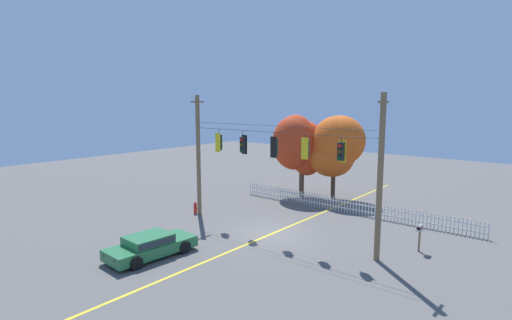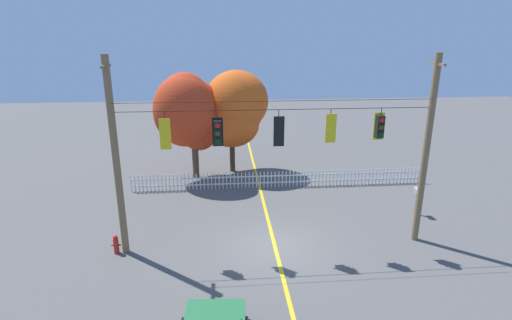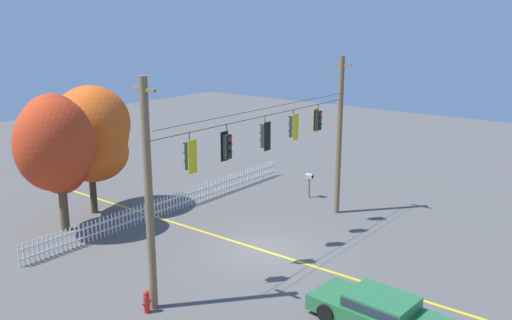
{
  "view_description": "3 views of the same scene",
  "coord_description": "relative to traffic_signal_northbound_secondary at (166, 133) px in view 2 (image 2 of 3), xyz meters",
  "views": [
    {
      "loc": [
        13.73,
        -18.33,
        7.77
      ],
      "look_at": [
        -1.14,
        -0.21,
        4.34
      ],
      "focal_mm": 28.02,
      "sensor_mm": 36.0,
      "label": 1
    },
    {
      "loc": [
        -2.16,
        -15.49,
        8.92
      ],
      "look_at": [
        -0.87,
        -0.52,
        4.13
      ],
      "focal_mm": 28.01,
      "sensor_mm": 36.0,
      "label": 2
    },
    {
      "loc": [
        -18.24,
        -13.9,
        9.95
      ],
      "look_at": [
        -0.81,
        -0.22,
        4.35
      ],
      "focal_mm": 39.04,
      "sensor_mm": 36.0,
      "label": 3
    }
  ],
  "objects": [
    {
      "name": "ground",
      "position": [
        4.39,
        0.01,
        -5.17
      ],
      "size": [
        80.0,
        80.0,
        0.0
      ],
      "primitive_type": "plane",
      "color": "#565451"
    },
    {
      "name": "lane_centerline_stripe",
      "position": [
        4.39,
        0.01,
        -5.17
      ],
      "size": [
        0.16,
        36.0,
        0.01
      ],
      "primitive_type": "cube",
      "color": "gold",
      "rests_on": "ground"
    },
    {
      "name": "traffic_signal_northbound_primary",
      "position": [
        2.04,
        0.02,
        -0.02
      ],
      "size": [
        0.43,
        0.38,
        1.48
      ],
      "color": "black"
    },
    {
      "name": "signal_support_span",
      "position": [
        4.39,
        0.01,
        -0.99
      ],
      "size": [
        13.08,
        1.1,
        8.21
      ],
      "color": "brown",
      "rests_on": "ground"
    },
    {
      "name": "traffic_signal_westbound_side",
      "position": [
        8.67,
        0.02,
        0.09
      ],
      "size": [
        0.43,
        0.38,
        1.35
      ],
      "color": "black"
    },
    {
      "name": "autumn_maple_mid",
      "position": [
        3.03,
        10.09,
        -0.9
      ],
      "size": [
        4.2,
        4.23,
        6.7
      ],
      "color": "#473828",
      "rests_on": "ground"
    },
    {
      "name": "traffic_signal_northbound_secondary",
      "position": [
        0.0,
        0.0,
        0.0
      ],
      "size": [
        0.43,
        0.38,
        1.49
      ],
      "color": "black"
    },
    {
      "name": "fire_hydrant",
      "position": [
        -2.38,
        -0.04,
        -4.76
      ],
      "size": [
        0.38,
        0.22,
        0.83
      ],
      "color": "red",
      "rests_on": "ground"
    },
    {
      "name": "autumn_maple_near_fence",
      "position": [
        0.21,
        8.94,
        -0.79
      ],
      "size": [
        4.21,
        3.68,
        6.73
      ],
      "color": "brown",
      "rests_on": "ground"
    },
    {
      "name": "white_picket_fence",
      "position": [
        5.66,
        6.9,
        -4.67
      ],
      "size": [
        17.76,
        0.06,
        1.01
      ],
      "color": "silver",
      "rests_on": "ground"
    },
    {
      "name": "traffic_signal_eastbound_side",
      "position": [
        6.59,
        0.0,
        0.1
      ],
      "size": [
        0.43,
        0.38,
        1.36
      ],
      "color": "black"
    },
    {
      "name": "traffic_signal_southbound_primary",
      "position": [
        4.48,
        0.0,
        0.01
      ],
      "size": [
        0.43,
        0.38,
        1.47
      ],
      "color": "black"
    },
    {
      "name": "roadside_mailbox",
      "position": [
        12.03,
        2.55,
        -4.0
      ],
      "size": [
        0.25,
        0.44,
        1.44
      ],
      "color": "brown",
      "rests_on": "ground"
    }
  ]
}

